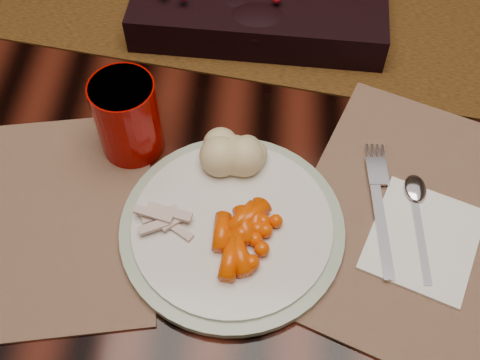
# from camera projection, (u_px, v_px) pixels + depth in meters

# --- Properties ---
(floor) EXTENTS (5.00, 5.00, 0.00)m
(floor) POSITION_uv_depth(u_px,v_px,m) (257.00, 266.00, 1.52)
(floor) COLOR black
(floor) RESTS_ON ground
(dining_table) EXTENTS (1.80, 1.00, 0.75)m
(dining_table) POSITION_uv_depth(u_px,v_px,m) (262.00, 184.00, 1.21)
(dining_table) COLOR black
(dining_table) RESTS_ON floor
(dinner_plate) EXTENTS (0.29, 0.29, 0.01)m
(dinner_plate) POSITION_uv_depth(u_px,v_px,m) (232.00, 227.00, 0.71)
(dinner_plate) COLOR silver
(dinner_plate) RESTS_ON placemat_main
(baby_carrots) EXTENTS (0.11, 0.09, 0.02)m
(baby_carrots) POSITION_uv_depth(u_px,v_px,m) (246.00, 232.00, 0.68)
(baby_carrots) COLOR #E54300
(baby_carrots) RESTS_ON dinner_plate
(mashed_potatoes) EXTENTS (0.10, 0.09, 0.05)m
(mashed_potatoes) POSITION_uv_depth(u_px,v_px,m) (238.00, 156.00, 0.73)
(mashed_potatoes) COLOR #DBB975
(mashed_potatoes) RESTS_ON dinner_plate
(turkey_shreds) EXTENTS (0.07, 0.06, 0.02)m
(turkey_shreds) POSITION_uv_depth(u_px,v_px,m) (165.00, 220.00, 0.70)
(turkey_shreds) COLOR #C6A89E
(turkey_shreds) RESTS_ON dinner_plate
(napkin) EXTENTS (0.16, 0.17, 0.00)m
(napkin) POSITION_uv_depth(u_px,v_px,m) (423.00, 239.00, 0.70)
(napkin) COLOR white
(napkin) RESTS_ON placemat_main
(fork) EXTENTS (0.04, 0.17, 0.00)m
(fork) POSITION_uv_depth(u_px,v_px,m) (381.00, 214.00, 0.72)
(fork) COLOR silver
(fork) RESTS_ON napkin
(spoon) EXTENTS (0.03, 0.14, 0.00)m
(spoon) POSITION_uv_depth(u_px,v_px,m) (419.00, 224.00, 0.71)
(spoon) COLOR silver
(spoon) RESTS_ON napkin
(red_cup) EXTENTS (0.10, 0.10, 0.11)m
(red_cup) POSITION_uv_depth(u_px,v_px,m) (127.00, 117.00, 0.74)
(red_cup) COLOR #900400
(red_cup) RESTS_ON placemat_main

